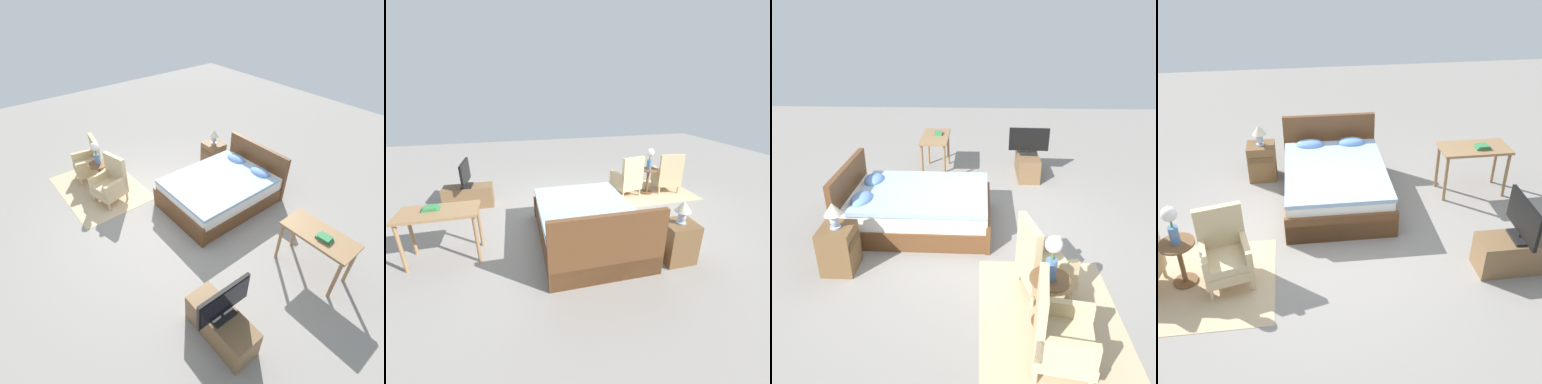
# 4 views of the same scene
# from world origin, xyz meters

# --- Properties ---
(ground_plane) EXTENTS (16.00, 16.00, 0.00)m
(ground_plane) POSITION_xyz_m (0.00, 0.00, 0.00)
(ground_plane) COLOR gray
(floor_rug) EXTENTS (2.10, 1.50, 0.01)m
(floor_rug) POSITION_xyz_m (-1.77, -0.73, 0.00)
(floor_rug) COLOR tan
(floor_rug) RESTS_ON ground_plane
(bed) EXTENTS (1.52, 2.14, 0.96)m
(bed) POSITION_xyz_m (0.17, 0.99, 0.30)
(bed) COLOR brown
(bed) RESTS_ON ground_plane
(armchair_by_window_right) EXTENTS (0.65, 0.65, 0.92)m
(armchair_by_window_right) POSITION_xyz_m (-1.27, -0.67, 0.38)
(armchair_by_window_right) COLOR #CCB284
(armchair_by_window_right) RESTS_ON floor_rug
(side_table) EXTENTS (0.40, 0.40, 0.58)m
(side_table) POSITION_xyz_m (-1.77, -0.66, 0.37)
(side_table) COLOR brown
(side_table) RESTS_ON ground_plane
(flower_vase) EXTENTS (0.17, 0.17, 0.48)m
(flower_vase) POSITION_xyz_m (-1.77, -0.66, 0.88)
(flower_vase) COLOR #4C709E
(flower_vase) RESTS_ON side_table
(nightstand) EXTENTS (0.44, 0.41, 0.59)m
(nightstand) POSITION_xyz_m (-0.94, 1.76, 0.30)
(nightstand) COLOR brown
(nightstand) RESTS_ON ground_plane
(table_lamp) EXTENTS (0.22, 0.22, 0.33)m
(table_lamp) POSITION_xyz_m (-0.94, 1.76, 0.81)
(table_lamp) COLOR #9EADC6
(table_lamp) RESTS_ON nightstand
(tv_stand) EXTENTS (0.96, 0.40, 0.44)m
(tv_stand) POSITION_xyz_m (2.18, -0.90, 0.22)
(tv_stand) COLOR brown
(tv_stand) RESTS_ON ground_plane
(tv_flatscreen) EXTENTS (0.21, 0.76, 0.52)m
(tv_flatscreen) POSITION_xyz_m (2.18, -0.90, 0.71)
(tv_flatscreen) COLOR black
(tv_flatscreen) RESTS_ON tv_stand
(vanity_desk) EXTENTS (1.04, 0.52, 0.76)m
(vanity_desk) POSITION_xyz_m (2.27, 0.90, 0.65)
(vanity_desk) COLOR #8E6B47
(vanity_desk) RESTS_ON ground_plane
(book_stack) EXTENTS (0.23, 0.15, 0.05)m
(book_stack) POSITION_xyz_m (2.37, 0.85, 0.79)
(book_stack) COLOR #337A47
(book_stack) RESTS_ON vanity_desk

